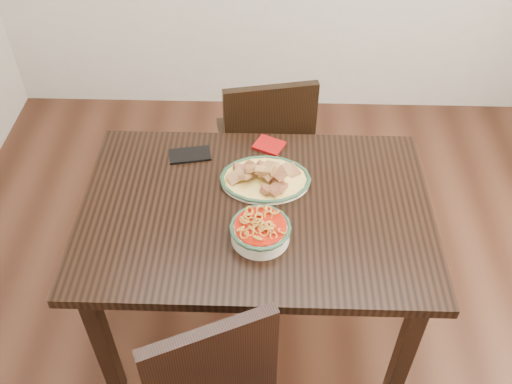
{
  "coord_description": "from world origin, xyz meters",
  "views": [
    {
      "loc": [
        -0.09,
        -1.43,
        2.27
      ],
      "look_at": [
        -0.14,
        0.06,
        0.81
      ],
      "focal_mm": 40.0,
      "sensor_mm": 36.0,
      "label": 1
    }
  ],
  "objects_px": {
    "chair_far": "(266,142)",
    "smartphone": "(190,155)",
    "noodle_bowl": "(260,230)",
    "fish_plate": "(265,173)",
    "dining_table": "(256,223)"
  },
  "relations": [
    {
      "from": "dining_table",
      "to": "chair_far",
      "type": "distance_m",
      "value": 0.71
    },
    {
      "from": "chair_far",
      "to": "smartphone",
      "type": "relative_size",
      "value": 5.3
    },
    {
      "from": "noodle_bowl",
      "to": "smartphone",
      "type": "bearing_deg",
      "value": 124.54
    },
    {
      "from": "fish_plate",
      "to": "chair_far",
      "type": "bearing_deg",
      "value": 90.59
    },
    {
      "from": "chair_far",
      "to": "noodle_bowl",
      "type": "xyz_separation_m",
      "value": [
        -0.01,
        -0.84,
        0.29
      ]
    },
    {
      "from": "fish_plate",
      "to": "noodle_bowl",
      "type": "bearing_deg",
      "value": -92.24
    },
    {
      "from": "dining_table",
      "to": "noodle_bowl",
      "type": "xyz_separation_m",
      "value": [
        0.02,
        -0.15,
        0.13
      ]
    },
    {
      "from": "chair_far",
      "to": "noodle_bowl",
      "type": "height_order",
      "value": "chair_far"
    },
    {
      "from": "dining_table",
      "to": "fish_plate",
      "type": "relative_size",
      "value": 3.79
    },
    {
      "from": "fish_plate",
      "to": "dining_table",
      "type": "bearing_deg",
      "value": -102.78
    },
    {
      "from": "noodle_bowl",
      "to": "dining_table",
      "type": "bearing_deg",
      "value": 97.8
    },
    {
      "from": "smartphone",
      "to": "noodle_bowl",
      "type": "bearing_deg",
      "value": -66.52
    },
    {
      "from": "dining_table",
      "to": "chair_far",
      "type": "bearing_deg",
      "value": 87.82
    },
    {
      "from": "chair_far",
      "to": "fish_plate",
      "type": "height_order",
      "value": "chair_far"
    },
    {
      "from": "fish_plate",
      "to": "smartphone",
      "type": "relative_size",
      "value": 2.06
    }
  ]
}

